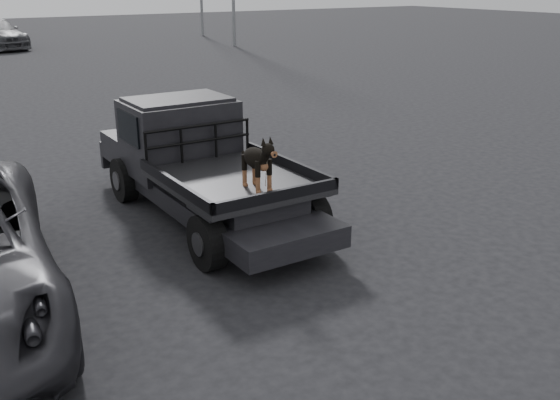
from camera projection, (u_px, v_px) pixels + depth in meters
ground at (305, 272)px, 8.22m from camera, size 120.00×120.00×0.00m
flatbed_ute at (206, 190)px, 9.93m from camera, size 2.00×5.40×0.92m
ute_cab at (179, 124)px, 10.38m from camera, size 1.72×1.30×0.88m
headache_rack at (199, 143)px, 9.84m from camera, size 1.80×0.08×0.55m
dog at (257, 163)px, 8.45m from camera, size 0.32×0.60×0.74m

